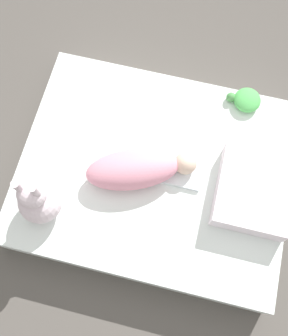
{
  "coord_description": "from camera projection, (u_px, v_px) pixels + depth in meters",
  "views": [
    {
      "loc": [
        -0.09,
        0.57,
        1.92
      ],
      "look_at": [
        0.05,
        0.02,
        0.24
      ],
      "focal_mm": 42.0,
      "sensor_mm": 36.0,
      "label": 1
    }
  ],
  "objects": [
    {
      "name": "swaddled_baby",
      "position": [
        138.0,
        169.0,
        1.75
      ],
      "size": [
        0.5,
        0.33,
        0.14
      ],
      "rotation": [
        0.0,
        0.0,
        3.52
      ],
      "color": "pink",
      "rests_on": "bed_mattress"
    },
    {
      "name": "pillow",
      "position": [
        254.0,
        191.0,
        1.73
      ],
      "size": [
        0.32,
        0.37,
        0.11
      ],
      "color": "white",
      "rests_on": "bed_mattress"
    },
    {
      "name": "bed_mattress",
      "position": [
        154.0,
        175.0,
        1.91
      ],
      "size": [
        1.25,
        1.0,
        0.19
      ],
      "color": "white",
      "rests_on": "ground_plane"
    },
    {
      "name": "bunny_plush",
      "position": [
        38.0,
        200.0,
        1.64
      ],
      "size": [
        0.19,
        0.19,
        0.34
      ],
      "color": "silver",
      "rests_on": "bed_mattress"
    },
    {
      "name": "turtle_plush",
      "position": [
        246.0,
        100.0,
        1.9
      ],
      "size": [
        0.17,
        0.13,
        0.06
      ],
      "color": "#51B756",
      "rests_on": "bed_mattress"
    },
    {
      "name": "burp_cloth",
      "position": [
        178.0,
        171.0,
        1.81
      ],
      "size": [
        0.23,
        0.15,
        0.02
      ],
      "color": "white",
      "rests_on": "bed_mattress"
    },
    {
      "name": "ground_plane",
      "position": [
        154.0,
        181.0,
        2.0
      ],
      "size": [
        12.0,
        12.0,
        0.0
      ],
      "primitive_type": "plane",
      "color": "#514C47"
    }
  ]
}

